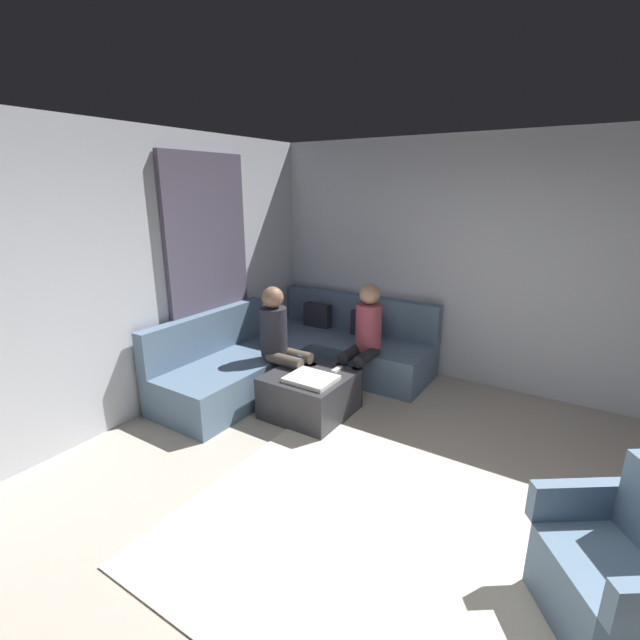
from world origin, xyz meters
TOP-DOWN VIEW (x-y plane):
  - ground_plane at (0.00, 0.00)m, footprint 6.00×6.00m
  - wall_back at (0.00, 2.94)m, footprint 6.00×0.12m
  - wall_left at (-2.94, 0.00)m, footprint 0.12×6.00m
  - curtain_panel at (-2.84, 1.30)m, footprint 0.06×1.10m
  - area_rug at (-0.20, 0.10)m, footprint 2.60×2.20m
  - sectional_couch at (-2.08, 1.88)m, footprint 2.10×2.55m
  - ottoman at (-1.50, 1.24)m, footprint 0.76×0.76m
  - folded_blanket at (-1.40, 1.12)m, footprint 0.44×0.36m
  - coffee_mug at (-1.72, 1.42)m, footprint 0.08×0.08m
  - game_remote at (-1.32, 1.46)m, footprint 0.05×0.15m
  - armchair at (1.05, 0.23)m, footprint 0.87×0.91m
  - person_on_couch_back at (-1.27, 1.93)m, footprint 0.30×0.60m
  - person_on_couch_side at (-1.93, 1.37)m, footprint 0.60×0.30m

SIDE VIEW (x-z plane):
  - ground_plane at x=0.00m, z-range -0.10..0.00m
  - area_rug at x=-0.20m, z-range 0.00..0.01m
  - ottoman at x=-1.50m, z-range 0.00..0.42m
  - sectional_couch at x=-2.08m, z-range -0.15..0.72m
  - armchair at x=1.05m, z-range -0.12..0.73m
  - game_remote at x=-1.32m, z-range 0.42..0.44m
  - folded_blanket at x=-1.40m, z-range 0.42..0.46m
  - coffee_mug at x=-1.72m, z-range 0.42..0.52m
  - person_on_couch_back at x=-1.27m, z-range 0.06..1.26m
  - person_on_couch_side at x=-1.93m, z-range 0.06..1.26m
  - curtain_panel at x=-2.84m, z-range 0.00..2.50m
  - wall_back at x=0.00m, z-range 0.00..2.70m
  - wall_left at x=-2.94m, z-range 0.00..2.70m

